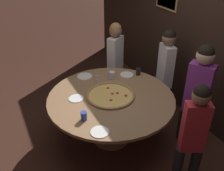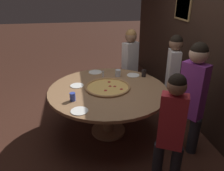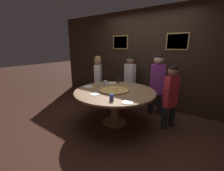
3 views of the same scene
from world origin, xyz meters
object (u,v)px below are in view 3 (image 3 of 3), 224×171
(condiment_shaker, at_px, (98,85))
(drink_cup_far_left, at_px, (106,83))
(white_plate_far_back, at_px, (88,87))
(diner_centre_back, at_px, (98,78))
(white_plate_beside_cup, at_px, (128,102))
(diner_side_left, at_px, (130,78))
(dining_table, at_px, (115,96))
(white_plate_right_side, at_px, (95,94))
(drink_cup_beside_pizza, at_px, (118,80))
(diner_far_left, at_px, (171,93))
(giant_pizza, at_px, (114,90))
(drink_cup_front_edge, at_px, (112,97))
(white_plate_left_side, at_px, (112,83))
(diner_side_right, at_px, (157,81))

(condiment_shaker, bearing_deg, drink_cup_far_left, 86.97)
(white_plate_far_back, bearing_deg, diner_centre_back, 113.48)
(white_plate_beside_cup, relative_size, diner_side_left, 0.15)
(white_plate_beside_cup, xyz_separation_m, condiment_shaker, (-1.02, 0.42, 0.05))
(dining_table, bearing_deg, white_plate_right_side, -110.81)
(drink_cup_beside_pizza, bearing_deg, condiment_shaker, -98.39)
(white_plate_far_back, height_order, diner_centre_back, diner_centre_back)
(diner_far_left, bearing_deg, condiment_shaker, -42.22)
(white_plate_right_side, distance_m, white_plate_beside_cup, 0.73)
(dining_table, bearing_deg, diner_centre_back, 149.55)
(giant_pizza, distance_m, diner_side_left, 1.13)
(drink_cup_far_left, xyz_separation_m, diner_side_left, (0.17, 0.86, 0.01))
(drink_cup_front_edge, bearing_deg, white_plate_left_side, 125.97)
(dining_table, bearing_deg, condiment_shaker, -178.88)
(dining_table, xyz_separation_m, drink_cup_front_edge, (0.29, -0.50, 0.17))
(white_plate_beside_cup, bearing_deg, giant_pizza, 143.85)
(drink_cup_far_left, distance_m, white_plate_right_side, 0.72)
(drink_cup_far_left, distance_m, white_plate_far_back, 0.42)
(drink_cup_far_left, height_order, white_plate_right_side, drink_cup_far_left)
(giant_pizza, bearing_deg, white_plate_right_side, -108.61)
(white_plate_right_side, xyz_separation_m, diner_far_left, (1.17, 0.96, -0.00))
(condiment_shaker, bearing_deg, white_plate_far_back, -155.87)
(white_plate_left_side, bearing_deg, giant_pizza, -49.85)
(drink_cup_front_edge, height_order, diner_side_right, diner_side_right)
(drink_cup_front_edge, distance_m, drink_cup_far_left, 1.03)
(giant_pizza, bearing_deg, white_plate_beside_cup, -36.15)
(diner_side_right, distance_m, diner_side_left, 0.82)
(giant_pizza, distance_m, white_plate_far_back, 0.67)
(diner_side_right, bearing_deg, white_plate_beside_cup, 62.14)
(drink_cup_far_left, bearing_deg, drink_cup_front_edge, -45.26)
(diner_centre_back, bearing_deg, white_plate_left_side, -129.34)
(dining_table, distance_m, giant_pizza, 0.13)
(drink_cup_beside_pizza, xyz_separation_m, diner_side_left, (0.08, 0.45, 0.01))
(diner_side_right, relative_size, diner_centre_back, 1.07)
(drink_cup_beside_pizza, xyz_separation_m, diner_far_left, (1.35, -0.12, -0.05))
(diner_far_left, bearing_deg, drink_cup_front_edge, -7.29)
(dining_table, distance_m, diner_centre_back, 1.14)
(diner_side_right, bearing_deg, white_plate_far_back, 13.20)
(diner_far_left, bearing_deg, white_plate_right_side, -22.99)
(drink_cup_far_left, xyz_separation_m, white_plate_left_side, (0.01, 0.25, -0.05))
(white_plate_right_side, xyz_separation_m, white_plate_far_back, (-0.51, 0.32, 0.00))
(drink_cup_beside_pizza, xyz_separation_m, diner_side_right, (0.90, 0.35, 0.05))
(white_plate_right_side, height_order, diner_side_left, diner_side_left)
(drink_cup_beside_pizza, bearing_deg, giant_pizza, -62.41)
(condiment_shaker, xyz_separation_m, diner_side_right, (0.99, 1.00, 0.06))
(drink_cup_far_left, bearing_deg, white_plate_left_side, 87.87)
(white_plate_far_back, bearing_deg, white_plate_left_side, 67.34)
(dining_table, bearing_deg, drink_cup_front_edge, -60.01)
(giant_pizza, xyz_separation_m, white_plate_left_side, (-0.41, 0.49, -0.01))
(dining_table, height_order, diner_centre_back, diner_centre_back)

